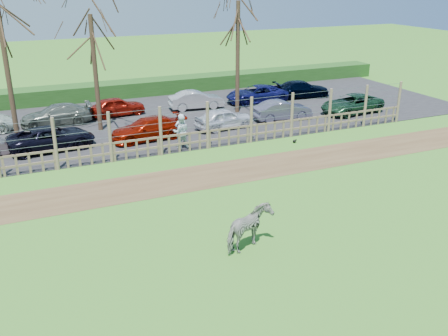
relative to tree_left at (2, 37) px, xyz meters
name	(u,v)px	position (x,y,z in m)	size (l,w,h in m)	color
ground	(226,223)	(6.50, -12.50, -5.62)	(120.00, 120.00, 0.00)	#5BA23D
dirt_strip	(185,179)	(6.50, -8.00, -5.61)	(34.00, 2.80, 0.01)	brown
asphalt	(131,122)	(6.50, 2.00, -5.60)	(44.00, 13.00, 0.04)	#232326
hedge	(107,91)	(6.50, 9.00, -5.07)	(46.00, 2.00, 1.10)	#1E4716
fence	(161,140)	(6.50, -4.50, -4.81)	(30.16, 0.16, 2.50)	brown
tree_left	(2,37)	(0.00, 0.00, 0.00)	(4.80, 4.80, 7.88)	#3D2B1E
tree_mid	(93,45)	(4.50, 1.00, -0.75)	(4.80, 4.80, 6.83)	#3D2B1E
tree_right	(238,30)	(13.50, 1.50, -0.37)	(4.80, 4.80, 7.35)	#3D2B1E
zebra	(249,229)	(6.43, -14.48, -4.87)	(0.80, 1.76, 1.48)	gray
visitor_a	(181,130)	(7.86, -3.60, -4.71)	(0.63, 0.41, 1.72)	silver
visitor_b	(181,132)	(7.74, -3.95, -4.71)	(0.84, 0.65, 1.72)	silver
crow	(295,141)	(13.63, -5.50, -5.52)	(0.23, 0.17, 0.19)	black
car_2	(52,138)	(1.58, -1.48, -4.98)	(1.99, 4.32, 1.20)	black
car_3	(148,129)	(6.55, -1.85, -4.98)	(1.68, 4.13, 1.20)	#881103
car_4	(224,118)	(11.22, -1.61, -4.98)	(1.42, 3.52, 1.20)	silver
car_5	(282,110)	(15.24, -1.33, -4.98)	(1.27, 3.64, 1.20)	#56546B
car_6	(352,104)	(20.19, -1.75, -4.98)	(1.99, 4.32, 1.20)	#1A4026
car_9	(56,115)	(2.32, 3.18, -4.98)	(1.68, 4.13, 1.20)	#60695D
car_10	(117,106)	(6.09, 3.75, -4.98)	(1.42, 3.52, 1.20)	maroon
car_11	(196,100)	(11.33, 3.35, -4.98)	(1.27, 3.64, 1.20)	#B7B1B5
car_12	(257,94)	(15.84, 3.25, -4.98)	(1.99, 4.32, 1.20)	#111351
car_13	(302,89)	(19.61, 3.40, -4.98)	(1.68, 4.13, 1.20)	black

